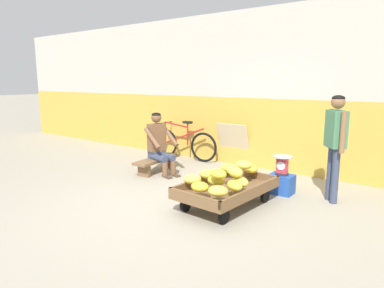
# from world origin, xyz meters

# --- Properties ---
(ground_plane) EXTENTS (80.00, 80.00, 0.00)m
(ground_plane) POSITION_xyz_m (0.00, 0.00, 0.00)
(ground_plane) COLOR gray
(back_wall) EXTENTS (16.00, 0.30, 3.07)m
(back_wall) POSITION_xyz_m (0.00, 2.95, 1.54)
(back_wall) COLOR gold
(back_wall) RESTS_ON ground
(banana_cart) EXTENTS (0.94, 1.49, 0.36)m
(banana_cart) POSITION_xyz_m (0.62, 0.57, 0.24)
(banana_cart) COLOR brown
(banana_cart) RESTS_ON ground
(banana_pile) EXTENTS (0.88, 1.43, 0.26)m
(banana_pile) POSITION_xyz_m (0.64, 0.47, 0.46)
(banana_pile) COLOR yellow
(banana_pile) RESTS_ON banana_cart
(low_bench) EXTENTS (0.39, 1.12, 0.27)m
(low_bench) POSITION_xyz_m (-1.42, 1.37, 0.20)
(low_bench) COLOR brown
(low_bench) RESTS_ON ground
(vendor_seated) EXTENTS (0.73, 0.58, 1.14)m
(vendor_seated) POSITION_xyz_m (-1.33, 1.34, 0.57)
(vendor_seated) COLOR brown
(vendor_seated) RESTS_ON ground
(plastic_crate) EXTENTS (0.36, 0.28, 0.30)m
(plastic_crate) POSITION_xyz_m (0.99, 1.57, 0.15)
(plastic_crate) COLOR #234CA8
(plastic_crate) RESTS_ON ground
(weighing_scale) EXTENTS (0.30, 0.30, 0.29)m
(weighing_scale) POSITION_xyz_m (0.99, 1.57, 0.45)
(weighing_scale) COLOR #28282D
(weighing_scale) RESTS_ON plastic_crate
(bicycle_near_left) EXTENTS (1.66, 0.48, 0.86)m
(bicycle_near_left) POSITION_xyz_m (-1.69, 2.54, 0.35)
(bicycle_near_left) COLOR black
(bicycle_near_left) RESTS_ON ground
(sign_board) EXTENTS (0.70, 0.30, 0.86)m
(sign_board) POSITION_xyz_m (-0.56, 2.79, 0.43)
(sign_board) COLOR #C6B289
(sign_board) RESTS_ON ground
(customer_adult) EXTENTS (0.36, 0.40, 1.53)m
(customer_adult) POSITION_xyz_m (1.72, 1.66, 0.95)
(customer_adult) COLOR #38425B
(customer_adult) RESTS_ON ground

